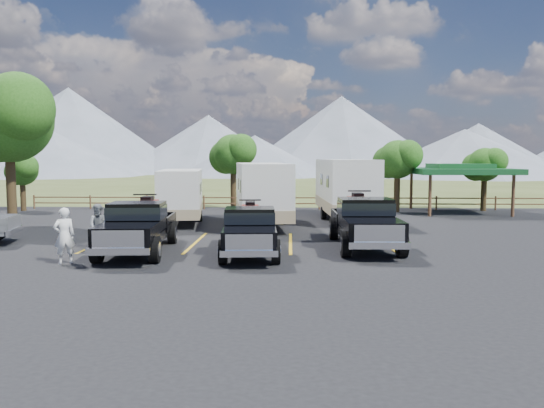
{
  "coord_description": "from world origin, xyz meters",
  "views": [
    {
      "loc": [
        1.96,
        -17.97,
        3.61
      ],
      "look_at": [
        1.19,
        4.98,
        1.6
      ],
      "focal_mm": 35.0,
      "sensor_mm": 36.0,
      "label": 1
    }
  ],
  "objects_px": {
    "rig_center": "(250,229)",
    "person_a": "(64,236)",
    "tree_big_nw": "(8,119)",
    "trailer_left": "(181,195)",
    "trailer_center": "(262,193)",
    "person_b": "(99,226)",
    "rig_right": "(364,221)",
    "trailer_right": "(345,188)",
    "pavilion": "(459,170)",
    "rig_left": "(139,225)"
  },
  "relations": [
    {
      "from": "rig_right",
      "to": "trailer_right",
      "type": "relative_size",
      "value": 0.66
    },
    {
      "from": "tree_big_nw",
      "to": "trailer_center",
      "type": "xyz_separation_m",
      "value": [
        13.06,
        0.59,
        -3.84
      ]
    },
    {
      "from": "pavilion",
      "to": "rig_right",
      "type": "distance_m",
      "value": 16.09
    },
    {
      "from": "trailer_center",
      "to": "rig_left",
      "type": "bearing_deg",
      "value": -126.07
    },
    {
      "from": "trailer_center",
      "to": "tree_big_nw",
      "type": "bearing_deg",
      "value": 175.01
    },
    {
      "from": "rig_center",
      "to": "person_a",
      "type": "distance_m",
      "value": 6.45
    },
    {
      "from": "tree_big_nw",
      "to": "rig_center",
      "type": "bearing_deg",
      "value": -29.96
    },
    {
      "from": "trailer_center",
      "to": "person_b",
      "type": "distance_m",
      "value": 9.45
    },
    {
      "from": "rig_right",
      "to": "trailer_center",
      "type": "height_order",
      "value": "trailer_center"
    },
    {
      "from": "tree_big_nw",
      "to": "pavilion",
      "type": "distance_m",
      "value": 26.91
    },
    {
      "from": "trailer_center",
      "to": "person_b",
      "type": "relative_size",
      "value": 5.36
    },
    {
      "from": "pavilion",
      "to": "trailer_right",
      "type": "height_order",
      "value": "trailer_right"
    },
    {
      "from": "person_b",
      "to": "tree_big_nw",
      "type": "bearing_deg",
      "value": 128.73
    },
    {
      "from": "tree_big_nw",
      "to": "rig_center",
      "type": "relative_size",
      "value": 1.32
    },
    {
      "from": "rig_center",
      "to": "trailer_left",
      "type": "distance_m",
      "value": 10.47
    },
    {
      "from": "trailer_left",
      "to": "trailer_right",
      "type": "xyz_separation_m",
      "value": [
        9.16,
        1.5,
        0.29
      ]
    },
    {
      "from": "tree_big_nw",
      "to": "person_a",
      "type": "relative_size",
      "value": 4.11
    },
    {
      "from": "tree_big_nw",
      "to": "rig_right",
      "type": "distance_m",
      "value": 18.97
    },
    {
      "from": "pavilion",
      "to": "person_b",
      "type": "xyz_separation_m",
      "value": [
        -18.5,
        -14.62,
        -1.86
      ]
    },
    {
      "from": "rig_center",
      "to": "trailer_left",
      "type": "relative_size",
      "value": 0.71
    },
    {
      "from": "rig_center",
      "to": "trailer_left",
      "type": "height_order",
      "value": "trailer_left"
    },
    {
      "from": "rig_center",
      "to": "trailer_right",
      "type": "xyz_separation_m",
      "value": [
        4.66,
        10.93,
        0.88
      ]
    },
    {
      "from": "rig_right",
      "to": "trailer_right",
      "type": "xyz_separation_m",
      "value": [
        0.21,
        9.26,
        0.75
      ]
    },
    {
      "from": "person_b",
      "to": "trailer_left",
      "type": "bearing_deg",
      "value": 72.26
    },
    {
      "from": "trailer_left",
      "to": "trailer_right",
      "type": "bearing_deg",
      "value": 0.96
    },
    {
      "from": "trailer_center",
      "to": "person_b",
      "type": "height_order",
      "value": "trailer_center"
    },
    {
      "from": "trailer_left",
      "to": "trailer_right",
      "type": "distance_m",
      "value": 9.29
    },
    {
      "from": "rig_right",
      "to": "trailer_right",
      "type": "bearing_deg",
      "value": 87.54
    },
    {
      "from": "tree_big_nw",
      "to": "trailer_left",
      "type": "height_order",
      "value": "tree_big_nw"
    },
    {
      "from": "rig_center",
      "to": "trailer_center",
      "type": "bearing_deg",
      "value": 86.0
    },
    {
      "from": "pavilion",
      "to": "rig_center",
      "type": "height_order",
      "value": "pavilion"
    },
    {
      "from": "tree_big_nw",
      "to": "rig_center",
      "type": "xyz_separation_m",
      "value": [
        13.03,
        -7.51,
        -4.62
      ]
    },
    {
      "from": "trailer_left",
      "to": "person_b",
      "type": "height_order",
      "value": "trailer_left"
    },
    {
      "from": "rig_right",
      "to": "pavilion",
      "type": "bearing_deg",
      "value": 58.57
    },
    {
      "from": "rig_left",
      "to": "trailer_center",
      "type": "distance_m",
      "value": 8.98
    },
    {
      "from": "rig_left",
      "to": "trailer_left",
      "type": "distance_m",
      "value": 9.21
    },
    {
      "from": "trailer_left",
      "to": "trailer_center",
      "type": "relative_size",
      "value": 0.89
    },
    {
      "from": "person_a",
      "to": "person_b",
      "type": "height_order",
      "value": "person_a"
    },
    {
      "from": "person_a",
      "to": "trailer_right",
      "type": "bearing_deg",
      "value": -165.03
    },
    {
      "from": "rig_center",
      "to": "pavilion",
      "type": "bearing_deg",
      "value": 47.29
    },
    {
      "from": "tree_big_nw",
      "to": "trailer_center",
      "type": "distance_m",
      "value": 13.63
    },
    {
      "from": "trailer_right",
      "to": "person_a",
      "type": "bearing_deg",
      "value": -132.85
    },
    {
      "from": "trailer_right",
      "to": "person_b",
      "type": "relative_size",
      "value": 5.64
    },
    {
      "from": "rig_right",
      "to": "person_b",
      "type": "relative_size",
      "value": 3.74
    },
    {
      "from": "pavilion",
      "to": "trailer_center",
      "type": "xyz_separation_m",
      "value": [
        -12.48,
        -7.38,
        -1.03
      ]
    },
    {
      "from": "rig_right",
      "to": "person_b",
      "type": "height_order",
      "value": "rig_right"
    },
    {
      "from": "pavilion",
      "to": "trailer_left",
      "type": "xyz_separation_m",
      "value": [
        -17.02,
        -6.06,
        -1.23
      ]
    },
    {
      "from": "rig_center",
      "to": "rig_right",
      "type": "relative_size",
      "value": 0.89
    },
    {
      "from": "trailer_center",
      "to": "person_a",
      "type": "xyz_separation_m",
      "value": [
        -6.14,
        -10.19,
        -0.76
      ]
    },
    {
      "from": "rig_left",
      "to": "pavilion",
      "type": "bearing_deg",
      "value": 37.98
    }
  ]
}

